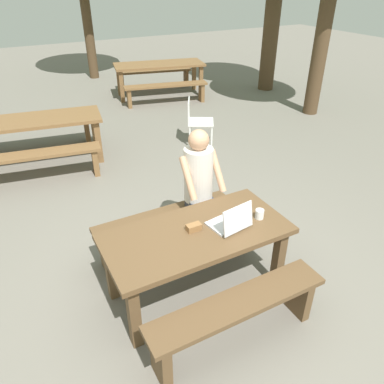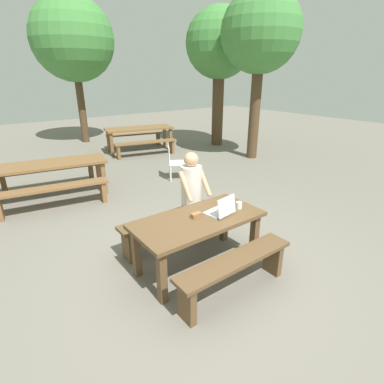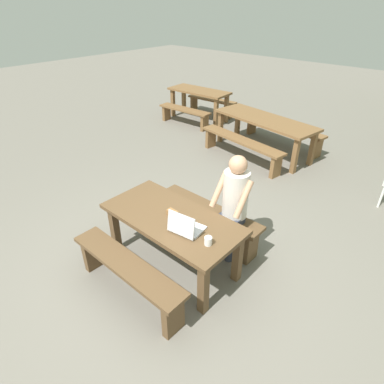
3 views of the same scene
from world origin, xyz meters
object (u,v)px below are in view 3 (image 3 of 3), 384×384
small_pouch (173,213)px  person_seated (234,200)px  picnic_table_distant (199,95)px  picnic_table_mid (265,123)px  picnic_table_front (172,224)px  coffee_mug (208,241)px  laptop (186,227)px

small_pouch → person_seated: person_seated is taller
small_pouch → picnic_table_distant: bearing=127.5°
picnic_table_mid → picnic_table_distant: picnic_table_distant is taller
small_pouch → picnic_table_distant: 5.50m
person_seated → picnic_table_front: bearing=-121.4°
picnic_table_front → person_seated: (0.39, 0.65, 0.20)m
coffee_mug → person_seated: size_ratio=0.07×
laptop → picnic_table_distant: size_ratio=0.22×
small_pouch → picnic_table_front: bearing=-65.2°
person_seated → picnic_table_distant: bearing=135.1°
laptop → picnic_table_distant: 5.79m
laptop → person_seated: (0.09, 0.74, 0.03)m
laptop → coffee_mug: (0.31, -0.00, -0.02)m
picnic_table_mid → laptop: bearing=-62.1°
laptop → picnic_table_mid: size_ratio=0.16×
small_pouch → coffee_mug: coffee_mug is taller
laptop → person_seated: person_seated is taller
picnic_table_front → person_seated: size_ratio=1.23×
laptop → picnic_table_mid: bearing=-79.6°
picnic_table_front → person_seated: 0.78m
laptop → person_seated: bearing=-105.5°
picnic_table_front → small_pouch: size_ratio=12.49×
coffee_mug → picnic_table_distant: coffee_mug is taller
picnic_table_front → picnic_table_mid: picnic_table_mid is taller
small_pouch → person_seated: (0.41, 0.62, 0.06)m
picnic_table_distant → coffee_mug: bearing=-51.6°
picnic_table_front → coffee_mug: size_ratio=18.51×
small_pouch → picnic_table_mid: (-0.94, 3.61, -0.10)m
picnic_table_front → laptop: laptop is taller
person_seated → small_pouch: bearing=-123.4°
coffee_mug → picnic_table_distant: (-3.98, 4.49, -0.12)m
picnic_table_distant → laptop: bearing=-53.9°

